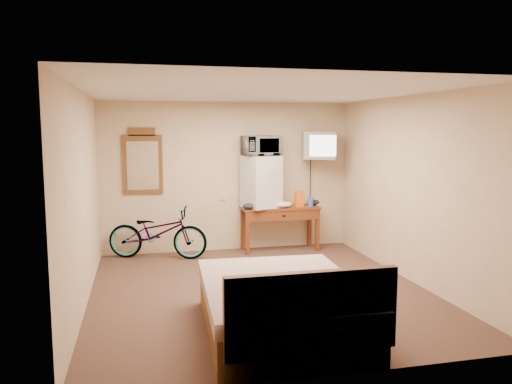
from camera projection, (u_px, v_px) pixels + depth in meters
room at (260, 194)px, 6.21m from camera, size 4.60×4.64×2.50m
desk at (280, 214)px, 8.41m from camera, size 1.32×0.53×0.75m
mini_fridge at (261, 182)px, 8.30m from camera, size 0.66×0.65×0.86m
microwave at (261, 146)px, 8.23m from camera, size 0.65×0.49×0.33m
snack_bag at (299, 199)px, 8.41m from camera, size 0.15×0.10×0.27m
blue_cup at (310, 202)px, 8.46m from camera, size 0.09×0.09×0.16m
cloth_cream at (282, 204)px, 8.32m from camera, size 0.34×0.26×0.10m
cloth_dark_a at (251, 206)px, 8.15m from camera, size 0.27×0.21×0.10m
cloth_dark_b at (313, 202)px, 8.59m from camera, size 0.21×0.17×0.10m
crt_television at (318, 145)px, 8.44m from camera, size 0.62×0.65×0.46m
wall_mirror at (143, 162)px, 8.05m from camera, size 0.63×0.04×1.07m
bicycle at (158, 233)px, 7.92m from camera, size 1.68×1.02×0.84m
bed at (282, 306)px, 4.98m from camera, size 1.62×2.09×0.90m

